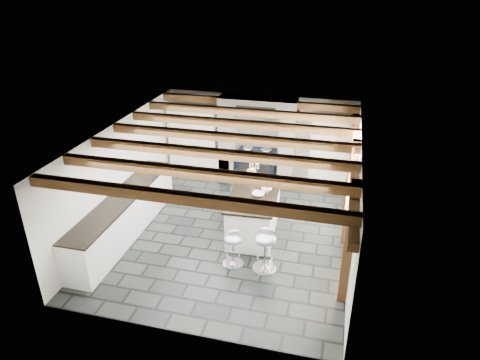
% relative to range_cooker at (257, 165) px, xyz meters
% --- Properties ---
extents(ground, '(6.00, 6.00, 0.00)m').
position_rel_range_cooker_xyz_m(ground, '(0.00, -2.68, -0.47)').
color(ground, black).
rests_on(ground, ground).
extents(room_shell, '(6.00, 6.03, 6.00)m').
position_rel_range_cooker_xyz_m(room_shell, '(-0.61, -1.26, 0.60)').
color(room_shell, silver).
rests_on(room_shell, ground).
extents(range_cooker, '(1.00, 0.63, 0.99)m').
position_rel_range_cooker_xyz_m(range_cooker, '(0.00, 0.00, 0.00)').
color(range_cooker, black).
rests_on(range_cooker, ground).
extents(kitchen_island, '(1.09, 1.95, 1.26)m').
position_rel_range_cooker_xyz_m(kitchen_island, '(0.47, -2.48, 0.02)').
color(kitchen_island, white).
rests_on(kitchen_island, ground).
extents(bar_stool_near, '(0.47, 0.47, 0.87)m').
position_rel_range_cooker_xyz_m(bar_stool_near, '(0.96, -3.75, 0.07)').
color(bar_stool_near, silver).
rests_on(bar_stool_near, ground).
extents(bar_stool_far, '(0.48, 0.48, 0.74)m').
position_rel_range_cooker_xyz_m(bar_stool_far, '(0.33, -3.76, -0.00)').
color(bar_stool_far, silver).
rests_on(bar_stool_far, ground).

